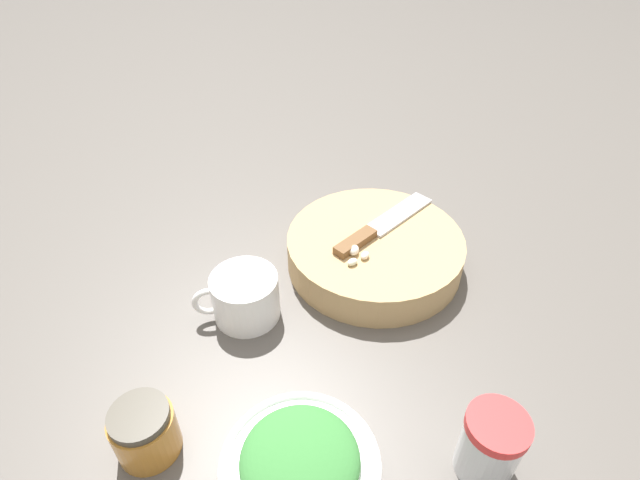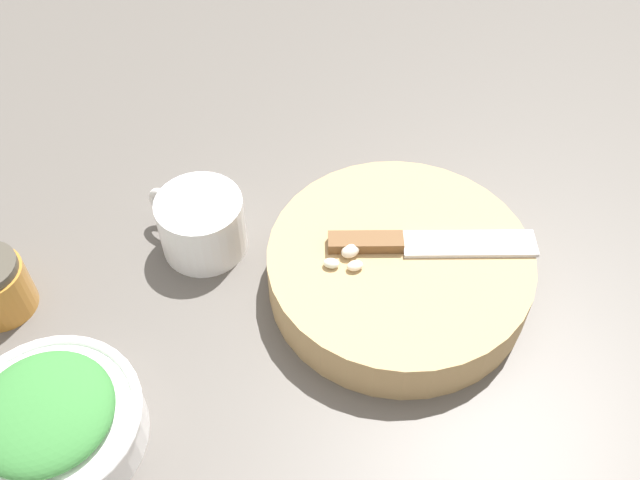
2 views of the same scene
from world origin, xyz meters
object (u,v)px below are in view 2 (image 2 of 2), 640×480
object	(u,v)px
chef_knife	(419,243)
garlic_cloves	(347,258)
coffee_mug	(201,224)
cutting_board	(399,270)
herb_bowl	(50,422)

from	to	relation	value
chef_knife	garlic_cloves	bearing A→B (deg)	-75.24
coffee_mug	cutting_board	bearing A→B (deg)	-57.36
chef_knife	garlic_cloves	xyz separation A→B (m)	(-0.07, 0.04, 0.00)
cutting_board	garlic_cloves	size ratio (longest dim) A/B	6.15
cutting_board	coffee_mug	xyz separation A→B (m)	(-0.12, 0.19, 0.01)
garlic_cloves	coffee_mug	distance (m)	0.18
garlic_cloves	coffee_mug	size ratio (longest dim) A/B	0.37
chef_knife	herb_bowl	xyz separation A→B (m)	(-0.38, 0.09, -0.03)
garlic_cloves	herb_bowl	xyz separation A→B (m)	(-0.31, 0.06, -0.03)
cutting_board	chef_knife	size ratio (longest dim) A/B	1.54
herb_bowl	coffee_mug	bearing A→B (deg)	22.53
coffee_mug	herb_bowl	bearing A→B (deg)	-157.47
garlic_cloves	chef_knife	bearing A→B (deg)	-27.04
cutting_board	chef_knife	xyz separation A→B (m)	(0.02, -0.01, 0.03)
herb_bowl	coffee_mug	distance (m)	0.26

